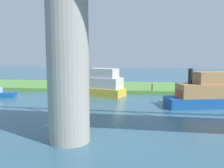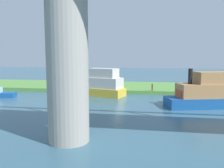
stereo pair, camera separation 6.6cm
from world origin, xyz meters
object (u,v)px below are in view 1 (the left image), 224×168
object	(u,v)px
mooring_post	(152,87)
pontoon_yellow	(207,93)
motorboat_red	(98,84)
person_on_bank	(120,83)
bridge_pylon	(68,58)

from	to	relation	value
mooring_post	pontoon_yellow	size ratio (longest dim) A/B	0.12
pontoon_yellow	motorboat_red	world-z (taller)	motorboat_red
person_on_bank	mooring_post	bearing A→B (deg)	152.27
mooring_post	pontoon_yellow	world-z (taller)	pontoon_yellow
pontoon_yellow	person_on_bank	bearing A→B (deg)	-44.44
bridge_pylon	pontoon_yellow	xyz separation A→B (m)	(-11.01, -11.79, -3.71)
person_on_bank	motorboat_red	bearing A→B (deg)	61.90
person_on_bank	motorboat_red	size ratio (longest dim) A/B	0.16
pontoon_yellow	mooring_post	bearing A→B (deg)	-54.07
person_on_bank	pontoon_yellow	xyz separation A→B (m)	(-10.50, 10.30, 0.32)
pontoon_yellow	motorboat_red	xyz separation A→B (m)	(13.08, -5.47, 0.01)
person_on_bank	mooring_post	distance (m)	5.55
pontoon_yellow	motorboat_red	size ratio (longest dim) A/B	0.99
person_on_bank	motorboat_red	distance (m)	5.48
mooring_post	person_on_bank	bearing A→B (deg)	-27.73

